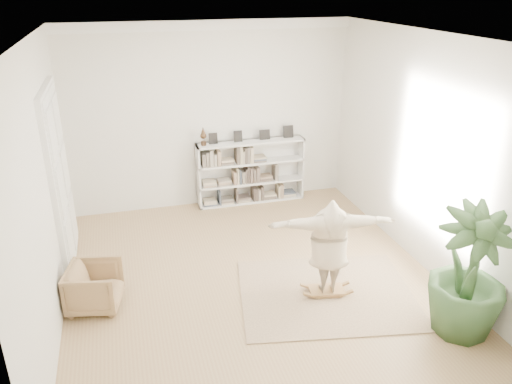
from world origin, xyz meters
TOP-DOWN VIEW (x-y plane):
  - floor at (0.00, 0.00)m, footprint 6.00×6.00m
  - room_shell at (0.00, 2.94)m, footprint 6.00×6.00m
  - doors at (-2.70, 1.30)m, footprint 0.09×1.78m
  - bookshelf at (0.74, 2.82)m, footprint 2.20×0.35m
  - armchair at (-2.30, -0.13)m, footprint 0.84×0.83m
  - rug at (0.94, -0.73)m, footprint 2.82×2.42m
  - rocker_board at (0.94, -0.73)m, footprint 0.55×0.39m
  - person at (0.94, -0.73)m, footprint 1.82×0.79m
  - houseplant at (2.30, -1.95)m, footprint 1.12×1.12m

SIDE VIEW (x-z plane):
  - floor at x=0.00m, z-range 0.00..0.00m
  - rug at x=0.94m, z-range 0.00..0.02m
  - rocker_board at x=0.94m, z-range 0.01..0.12m
  - armchair at x=-2.30m, z-range 0.00..0.65m
  - bookshelf at x=0.74m, z-range -0.18..1.46m
  - person at x=0.94m, z-range 0.13..1.56m
  - houseplant at x=2.30m, z-range 0.00..1.75m
  - doors at x=-2.70m, z-range -0.06..2.86m
  - room_shell at x=0.00m, z-range 0.51..6.51m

